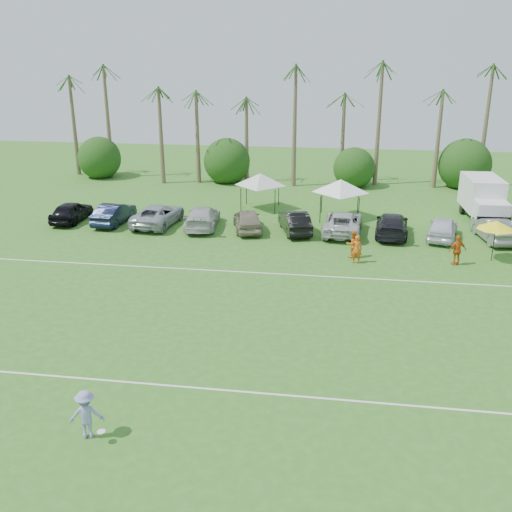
# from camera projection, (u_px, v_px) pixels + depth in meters

# --- Properties ---
(ground) EXTENTS (120.00, 120.00, 0.00)m
(ground) POSITION_uv_depth(u_px,v_px,m) (187.00, 421.00, 19.29)
(ground) COLOR #336A20
(ground) RESTS_ON ground
(field_lines) EXTENTS (80.00, 12.10, 0.01)m
(field_lines) POSITION_uv_depth(u_px,v_px,m) (231.00, 318.00, 26.74)
(field_lines) COLOR white
(field_lines) RESTS_ON ground
(palm_tree_0) EXTENTS (2.40, 2.40, 8.90)m
(palm_tree_0) POSITION_uv_depth(u_px,v_px,m) (65.00, 100.00, 55.22)
(palm_tree_0) COLOR brown
(palm_tree_0) RESTS_ON ground
(palm_tree_1) EXTENTS (2.40, 2.40, 9.90)m
(palm_tree_1) POSITION_uv_depth(u_px,v_px,m) (114.00, 91.00, 54.24)
(palm_tree_1) COLOR brown
(palm_tree_1) RESTS_ON ground
(palm_tree_2) EXTENTS (2.40, 2.40, 10.90)m
(palm_tree_2) POSITION_uv_depth(u_px,v_px,m) (164.00, 82.00, 53.26)
(palm_tree_2) COLOR brown
(palm_tree_2) RESTS_ON ground
(palm_tree_3) EXTENTS (2.40, 2.40, 11.90)m
(palm_tree_3) POSITION_uv_depth(u_px,v_px,m) (205.00, 73.00, 52.42)
(palm_tree_3) COLOR brown
(palm_tree_3) RESTS_ON ground
(palm_tree_4) EXTENTS (2.40, 2.40, 8.90)m
(palm_tree_4) POSITION_uv_depth(u_px,v_px,m) (248.00, 102.00, 52.74)
(palm_tree_4) COLOR brown
(palm_tree_4) RESTS_ON ground
(palm_tree_5) EXTENTS (2.40, 2.40, 9.90)m
(palm_tree_5) POSITION_uv_depth(u_px,v_px,m) (291.00, 93.00, 51.89)
(palm_tree_5) COLOR brown
(palm_tree_5) RESTS_ON ground
(palm_tree_6) EXTENTS (2.40, 2.40, 10.90)m
(palm_tree_6) POSITION_uv_depth(u_px,v_px,m) (336.00, 83.00, 51.05)
(palm_tree_6) COLOR brown
(palm_tree_6) RESTS_ON ground
(palm_tree_7) EXTENTS (2.40, 2.40, 11.90)m
(palm_tree_7) POSITION_uv_depth(u_px,v_px,m) (382.00, 73.00, 50.21)
(palm_tree_7) COLOR brown
(palm_tree_7) RESTS_ON ground
(palm_tree_8) EXTENTS (2.40, 2.40, 8.90)m
(palm_tree_8) POSITION_uv_depth(u_px,v_px,m) (438.00, 104.00, 50.39)
(palm_tree_8) COLOR brown
(palm_tree_8) RESTS_ON ground
(palm_tree_9) EXTENTS (2.40, 2.40, 9.90)m
(palm_tree_9) POSITION_uv_depth(u_px,v_px,m) (498.00, 95.00, 49.41)
(palm_tree_9) COLOR brown
(palm_tree_9) RESTS_ON ground
(bush_tree_0) EXTENTS (4.00, 4.00, 4.00)m
(bush_tree_0) POSITION_uv_depth(u_px,v_px,m) (104.00, 157.00, 57.65)
(bush_tree_0) COLOR brown
(bush_tree_0) RESTS_ON ground
(bush_tree_1) EXTENTS (4.00, 4.00, 4.00)m
(bush_tree_1) POSITION_uv_depth(u_px,v_px,m) (230.00, 161.00, 55.85)
(bush_tree_1) COLOR brown
(bush_tree_1) RESTS_ON ground
(bush_tree_2) EXTENTS (4.00, 4.00, 4.00)m
(bush_tree_2) POSITION_uv_depth(u_px,v_px,m) (354.00, 164.00, 54.20)
(bush_tree_2) COLOR brown
(bush_tree_2) RESTS_ON ground
(bush_tree_3) EXTENTS (4.00, 4.00, 4.00)m
(bush_tree_3) POSITION_uv_depth(u_px,v_px,m) (463.00, 167.00, 52.82)
(bush_tree_3) COLOR brown
(bush_tree_3) RESTS_ON ground
(sideline_player_a) EXTENTS (0.66, 0.47, 1.72)m
(sideline_player_a) POSITION_uv_depth(u_px,v_px,m) (357.00, 249.00, 33.53)
(sideline_player_a) COLOR #D25817
(sideline_player_a) RESTS_ON ground
(sideline_player_b) EXTENTS (1.00, 0.89, 1.70)m
(sideline_player_b) POSITION_uv_depth(u_px,v_px,m) (353.00, 244.00, 34.47)
(sideline_player_b) COLOR orange
(sideline_player_b) RESTS_ON ground
(sideline_player_c) EXTENTS (1.15, 0.77, 1.81)m
(sideline_player_c) POSITION_uv_depth(u_px,v_px,m) (457.00, 250.00, 33.20)
(sideline_player_c) COLOR #CB5A16
(sideline_player_c) RESTS_ON ground
(box_truck) EXTENTS (2.51, 6.16, 3.14)m
(box_truck) POSITION_uv_depth(u_px,v_px,m) (484.00, 199.00, 41.70)
(box_truck) COLOR white
(box_truck) RESTS_ON ground
(canopy_tent_left) EXTENTS (4.13, 4.13, 3.34)m
(canopy_tent_left) POSITION_uv_depth(u_px,v_px,m) (260.00, 173.00, 44.59)
(canopy_tent_left) COLOR black
(canopy_tent_left) RESTS_ON ground
(canopy_tent_right) EXTENTS (4.28, 4.28, 3.47)m
(canopy_tent_right) POSITION_uv_depth(u_px,v_px,m) (341.00, 179.00, 41.96)
(canopy_tent_right) COLOR black
(canopy_tent_right) RESTS_ON ground
(market_umbrella) EXTENTS (2.23, 2.23, 2.48)m
(market_umbrella) POSITION_uv_depth(u_px,v_px,m) (496.00, 225.00, 33.42)
(market_umbrella) COLOR black
(market_umbrella) RESTS_ON ground
(frisbee_player) EXTENTS (1.32, 0.89, 1.69)m
(frisbee_player) POSITION_uv_depth(u_px,v_px,m) (86.00, 414.00, 18.21)
(frisbee_player) COLOR #8B8DC5
(frisbee_player) RESTS_ON ground
(parked_car_0) EXTENTS (1.83, 4.47, 1.52)m
(parked_car_0) POSITION_uv_depth(u_px,v_px,m) (71.00, 211.00, 41.90)
(parked_car_0) COLOR black
(parked_car_0) RESTS_ON ground
(parked_car_1) EXTENTS (1.88, 4.69, 1.52)m
(parked_car_1) POSITION_uv_depth(u_px,v_px,m) (114.00, 213.00, 41.40)
(parked_car_1) COLOR black
(parked_car_1) RESTS_ON ground
(parked_car_2) EXTENTS (2.97, 5.65, 1.52)m
(parked_car_2) POSITION_uv_depth(u_px,v_px,m) (158.00, 215.00, 41.02)
(parked_car_2) COLOR #9DA3AA
(parked_car_2) RESTS_ON ground
(parked_car_3) EXTENTS (2.60, 5.40, 1.52)m
(parked_car_3) POSITION_uv_depth(u_px,v_px,m) (202.00, 217.00, 40.46)
(parked_car_3) COLOR silver
(parked_car_3) RESTS_ON ground
(parked_car_4) EXTENTS (2.87, 4.76, 1.52)m
(parked_car_4) POSITION_uv_depth(u_px,v_px,m) (248.00, 220.00, 39.79)
(parked_car_4) COLOR gray
(parked_car_4) RESTS_ON ground
(parked_car_5) EXTENTS (2.82, 4.86, 1.52)m
(parked_car_5) POSITION_uv_depth(u_px,v_px,m) (295.00, 222.00, 39.40)
(parked_car_5) COLOR black
(parked_car_5) RESTS_ON ground
(parked_car_6) EXTENTS (2.87, 5.61, 1.52)m
(parked_car_6) POSITION_uv_depth(u_px,v_px,m) (343.00, 223.00, 39.14)
(parked_car_6) COLOR #BDBDBD
(parked_car_6) RESTS_ON ground
(parked_car_7) EXTENTS (2.57, 5.39, 1.52)m
(parked_car_7) POSITION_uv_depth(u_px,v_px,m) (392.00, 224.00, 38.73)
(parked_car_7) COLOR black
(parked_car_7) RESTS_ON ground
(parked_car_8) EXTENTS (2.79, 4.74, 1.52)m
(parked_car_8) POSITION_uv_depth(u_px,v_px,m) (443.00, 228.00, 37.99)
(parked_car_8) COLOR silver
(parked_car_8) RESTS_ON ground
(parked_car_9) EXTENTS (2.23, 4.78, 1.52)m
(parked_car_9) POSITION_uv_depth(u_px,v_px,m) (494.00, 229.00, 37.65)
(parked_car_9) COLOR gray
(parked_car_9) RESTS_ON ground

